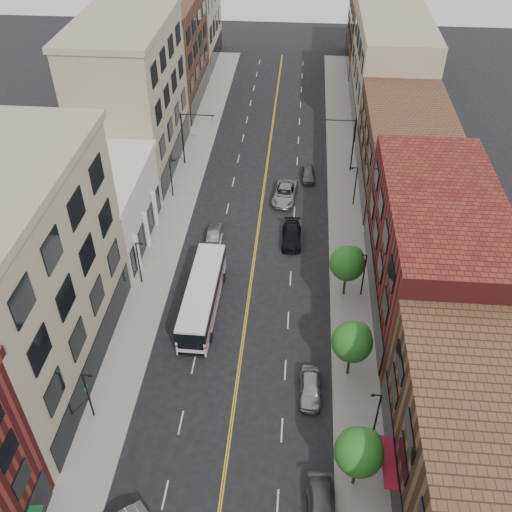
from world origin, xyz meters
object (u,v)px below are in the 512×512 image
(city_bus, at_px, (202,295))
(car_parked_far, at_px, (310,388))
(car_lane_c, at_px, (308,174))
(car_parked_mid, at_px, (322,511))
(car_lane_b, at_px, (285,193))
(car_lane_a, at_px, (292,236))
(car_lane_behind, at_px, (214,233))

(city_bus, distance_m, car_parked_far, 13.84)
(car_lane_c, bearing_deg, city_bus, -113.50)
(car_parked_mid, relative_size, car_lane_b, 0.86)
(car_lane_a, height_order, car_lane_c, car_lane_a)
(car_lane_c, bearing_deg, car_parked_mid, -90.21)
(car_parked_far, height_order, car_lane_a, car_parked_far)
(car_parked_mid, relative_size, car_lane_a, 0.96)
(car_parked_far, distance_m, car_lane_behind, 23.17)
(car_parked_mid, distance_m, car_lane_b, 39.44)
(car_parked_far, bearing_deg, car_lane_c, 89.99)
(city_bus, xyz_separation_m, car_lane_c, (9.70, 24.83, -1.16))
(car_parked_mid, xyz_separation_m, car_lane_c, (-1.52, 44.21, -0.03))
(car_lane_b, height_order, car_lane_c, car_lane_b)
(city_bus, xyz_separation_m, car_lane_a, (8.06, 11.43, -1.10))
(car_lane_a, bearing_deg, car_lane_c, 82.06)
(city_bus, distance_m, car_lane_c, 26.68)
(city_bus, height_order, car_lane_a, city_bus)
(city_bus, relative_size, car_parked_far, 2.80)
(city_bus, height_order, car_lane_behind, city_bus)
(car_parked_far, bearing_deg, car_lane_b, 95.64)
(car_lane_behind, relative_size, car_lane_a, 0.76)
(car_parked_far, bearing_deg, car_lane_a, 95.22)
(city_bus, bearing_deg, car_parked_mid, -59.12)
(car_lane_a, bearing_deg, car_parked_mid, -85.12)
(car_parked_mid, height_order, car_lane_behind, car_parked_mid)
(car_parked_mid, distance_m, car_lane_a, 30.97)
(car_parked_far, relative_size, car_lane_behind, 1.12)
(car_parked_mid, height_order, car_lane_b, car_lane_b)
(car_parked_far, distance_m, car_lane_c, 33.98)
(car_parked_mid, relative_size, car_lane_behind, 1.26)
(car_parked_mid, height_order, car_lane_c, car_parked_mid)
(car_parked_far, bearing_deg, car_parked_mid, -86.18)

